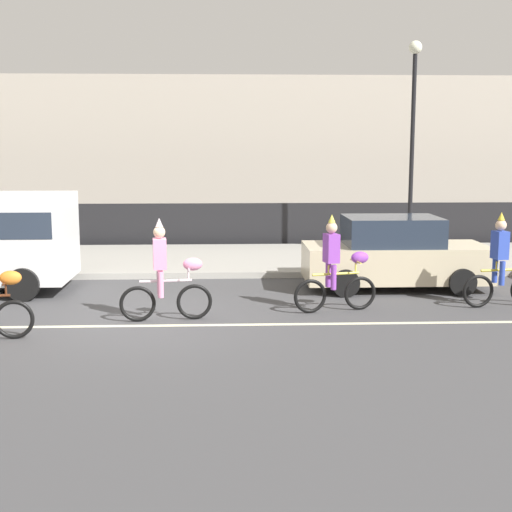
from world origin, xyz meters
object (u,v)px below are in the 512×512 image
parade_cyclist_pink (166,276)px  parade_cyclist_purple (336,269)px  parked_car_beige (394,255)px  street_lamp_post (413,117)px  parade_cyclist_cobalt (504,265)px

parade_cyclist_pink → parade_cyclist_purple: (3.26, 0.59, 0.00)m
parked_car_beige → parade_cyclist_purple: bearing=-127.2°
parade_cyclist_purple → parked_car_beige: bearing=52.8°
parked_car_beige → street_lamp_post: size_ratio=0.70×
parade_cyclist_purple → parade_cyclist_cobalt: 3.45m
parade_cyclist_cobalt → parade_cyclist_pink: bearing=-172.5°
street_lamp_post → parade_cyclist_cobalt: bearing=-85.6°
parade_cyclist_pink → street_lamp_post: 9.65m
parade_cyclist_cobalt → parked_car_beige: 2.60m
parade_cyclist_cobalt → street_lamp_post: bearing=94.4°
parade_cyclist_purple → parked_car_beige: size_ratio=0.47×
parade_cyclist_purple → parade_cyclist_pink: bearing=-169.7°
street_lamp_post → parade_cyclist_purple: bearing=-116.3°
parade_cyclist_cobalt → street_lamp_post: (-0.44, 5.77, 3.15)m
parade_cyclist_purple → parked_car_beige: 2.74m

